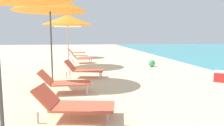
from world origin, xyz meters
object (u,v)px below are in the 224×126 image
(umbrella_fourth, at_px, (68,20))
(lounger_fourth_shoreside, at_px, (81,58))
(lounger_third_shoreside, at_px, (83,69))
(umbrella_farthest, at_px, (68,23))
(lounger_farthest_shoreside, at_px, (76,52))
(beach_ball, at_px, (152,63))
(lounger_third_inland, at_px, (64,82))
(cooler_box, at_px, (222,76))
(umbrella_third, at_px, (50,2))
(lounger_second_shoreside, at_px, (73,104))

(umbrella_fourth, bearing_deg, lounger_fourth_shoreside, 64.43)
(lounger_third_shoreside, height_order, umbrella_farthest, umbrella_farthest)
(lounger_farthest_shoreside, relative_size, beach_ball, 3.96)
(lounger_fourth_shoreside, bearing_deg, beach_ball, -37.86)
(lounger_third_shoreside, bearing_deg, lounger_third_inland, -92.28)
(lounger_third_shoreside, xyz_separation_m, cooler_box, (4.57, -1.38, -0.12))
(beach_ball, bearing_deg, umbrella_fourth, 171.64)
(umbrella_third, relative_size, lounger_fourth_shoreside, 2.28)
(lounger_third_inland, relative_size, lounger_farthest_shoreside, 0.97)
(lounger_second_shoreside, distance_m, umbrella_farthest, 11.72)
(lounger_second_shoreside, bearing_deg, umbrella_farthest, 104.23)
(umbrella_fourth, bearing_deg, umbrella_farthest, 93.91)
(lounger_third_inland, xyz_separation_m, cooler_box, (5.08, 0.74, -0.13))
(umbrella_third, bearing_deg, umbrella_fourth, 86.24)
(umbrella_farthest, bearing_deg, cooler_box, -57.93)
(umbrella_fourth, relative_size, lounger_farthest_shoreside, 1.89)
(lounger_third_inland, distance_m, lounger_fourth_shoreside, 6.35)
(cooler_box, relative_size, beach_ball, 1.68)
(lounger_second_shoreside, bearing_deg, lounger_third_shoreside, 97.32)
(umbrella_third, xyz_separation_m, cooler_box, (5.55, -0.48, -2.38))
(lounger_second_shoreside, bearing_deg, umbrella_fourth, 104.48)
(cooler_box, xyz_separation_m, beach_ball, (-1.20, 3.71, -0.01))
(umbrella_fourth, bearing_deg, beach_ball, -8.36)
(lounger_third_shoreside, relative_size, umbrella_farthest, 0.54)
(lounger_fourth_shoreside, relative_size, beach_ball, 3.69)
(lounger_second_shoreside, height_order, umbrella_third, umbrella_third)
(lounger_second_shoreside, distance_m, lounger_farthest_shoreside, 12.75)
(lounger_third_shoreside, distance_m, lounger_third_inland, 2.18)
(lounger_fourth_shoreside, relative_size, cooler_box, 2.20)
(umbrella_fourth, distance_m, beach_ball, 4.66)
(lounger_fourth_shoreside, height_order, cooler_box, lounger_fourth_shoreside)
(lounger_fourth_shoreside, distance_m, cooler_box, 7.30)
(umbrella_third, xyz_separation_m, umbrella_farthest, (-0.07, 8.48, -0.14))
(lounger_second_shoreside, bearing_deg, umbrella_third, 114.72)
(lounger_third_shoreside, bearing_deg, umbrella_fourth, 115.03)
(umbrella_third, height_order, lounger_third_inland, umbrella_third)
(umbrella_farthest, bearing_deg, lounger_third_inland, -86.86)
(umbrella_third, height_order, lounger_farthest_shoreside, umbrella_third)
(umbrella_fourth, bearing_deg, lounger_third_shoreside, -76.16)
(lounger_farthest_shoreside, distance_m, beach_ball, 7.61)
(umbrella_third, relative_size, lounger_third_shoreside, 1.99)
(lounger_fourth_shoreside, xyz_separation_m, lounger_farthest_shoreside, (-0.46, 4.62, 0.00))
(lounger_third_inland, relative_size, beach_ball, 3.86)
(umbrella_third, distance_m, umbrella_fourth, 3.85)
(lounger_third_shoreside, height_order, beach_ball, lounger_third_shoreside)
(lounger_third_shoreside, relative_size, lounger_fourth_shoreside, 1.14)
(lounger_farthest_shoreside, xyz_separation_m, beach_ball, (3.95, -6.50, -0.13))
(lounger_second_shoreside, relative_size, cooler_box, 2.60)
(umbrella_third, height_order, umbrella_fourth, umbrella_third)
(umbrella_third, bearing_deg, lounger_third_inland, -69.10)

